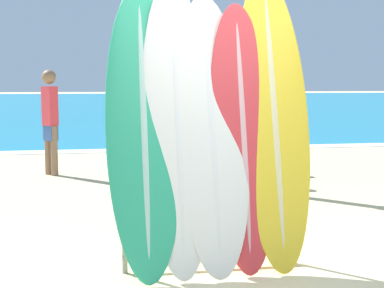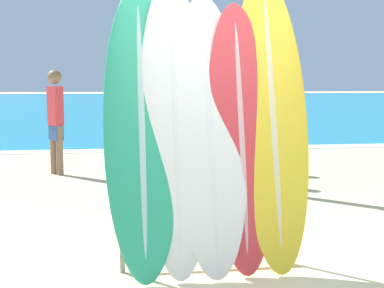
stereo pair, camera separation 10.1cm
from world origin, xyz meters
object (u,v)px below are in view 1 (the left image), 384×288
at_px(person_far_right, 262,119).
at_px(person_mid_beach, 50,118).
at_px(surfboard_rack, 210,210).
at_px(surfboard_slot_0, 144,127).
at_px(person_near_water, 218,112).
at_px(surfboard_slot_3, 243,135).
at_px(surfboard_slot_4, 273,118).
at_px(surfboard_slot_1, 177,122).
at_px(person_far_left, 211,119).
at_px(surfboard_slot_2, 211,130).

bearing_deg(person_far_right, person_mid_beach, -169.06).
height_order(surfboard_rack, person_far_right, person_far_right).
relative_size(surfboard_slot_0, person_near_water, 1.28).
relative_size(surfboard_slot_3, surfboard_slot_4, 0.89).
distance_m(surfboard_slot_4, person_far_right, 2.76).
relative_size(surfboard_slot_3, person_far_right, 1.18).
height_order(surfboard_rack, person_near_water, person_near_water).
distance_m(surfboard_slot_3, surfboard_slot_4, 0.29).
relative_size(surfboard_slot_4, person_far_right, 1.32).
bearing_deg(surfboard_slot_1, person_far_right, 60.44).
xyz_separation_m(person_far_left, person_far_right, (0.44, -1.08, 0.05)).
bearing_deg(person_mid_beach, surfboard_slot_1, -21.78).
relative_size(surfboard_slot_3, person_mid_beach, 1.27).
height_order(surfboard_slot_0, surfboard_slot_2, surfboard_slot_0).
xyz_separation_m(surfboard_slot_2, person_near_water, (1.15, 4.76, -0.13)).
height_order(surfboard_slot_3, person_mid_beach, surfboard_slot_3).
bearing_deg(person_far_left, surfboard_slot_2, 134.76).
bearing_deg(surfboard_slot_2, surfboard_slot_0, 177.79).
height_order(surfboard_slot_1, person_far_right, surfboard_slot_1).
distance_m(surfboard_slot_2, surfboard_slot_3, 0.24).
relative_size(surfboard_slot_0, person_far_left, 1.34).
bearing_deg(person_mid_beach, surfboard_slot_3, -16.23).
bearing_deg(surfboard_slot_0, surfboard_slot_2, -2.21).
height_order(surfboard_slot_3, person_far_right, surfboard_slot_3).
bearing_deg(person_near_water, surfboard_slot_2, 130.57).
bearing_deg(surfboard_slot_2, person_mid_beach, 109.12).
bearing_deg(person_far_left, surfboard_slot_0, 127.45).
distance_m(surfboard_slot_3, person_far_left, 3.81).
bearing_deg(surfboard_slot_1, surfboard_rack, -12.72).
height_order(surfboard_slot_0, surfboard_slot_1, surfboard_slot_1).
bearing_deg(surfboard_slot_4, person_far_left, 85.21).
bearing_deg(person_far_left, person_near_water, -51.50).
xyz_separation_m(surfboard_slot_2, surfboard_slot_4, (0.50, 0.02, 0.09)).
distance_m(surfboard_slot_0, surfboard_slot_3, 0.75).
xyz_separation_m(person_mid_beach, person_far_right, (2.80, -1.82, 0.07)).
distance_m(person_far_left, person_far_right, 1.16).
relative_size(surfboard_rack, surfboard_slot_0, 0.62).
relative_size(person_near_water, person_far_right, 0.98).
bearing_deg(surfboard_slot_0, surfboard_slot_4, -0.02).
height_order(person_far_left, person_far_right, person_far_right).
bearing_deg(surfboard_slot_3, surfboard_slot_2, 175.98).
xyz_separation_m(surfboard_rack, person_near_water, (1.16, 4.80, 0.47)).
relative_size(surfboard_slot_4, person_mid_beach, 1.43).
xyz_separation_m(surfboard_slot_0, surfboard_slot_3, (0.75, -0.04, -0.07)).
bearing_deg(surfboard_slot_3, person_mid_beach, 111.74).
relative_size(person_near_water, person_far_left, 1.04).
xyz_separation_m(surfboard_slot_0, person_near_water, (1.66, 4.74, -0.16)).
xyz_separation_m(surfboard_slot_3, person_near_water, (0.91, 4.78, -0.10)).
distance_m(surfboard_slot_2, person_near_water, 4.90).
distance_m(person_near_water, person_far_left, 1.07).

